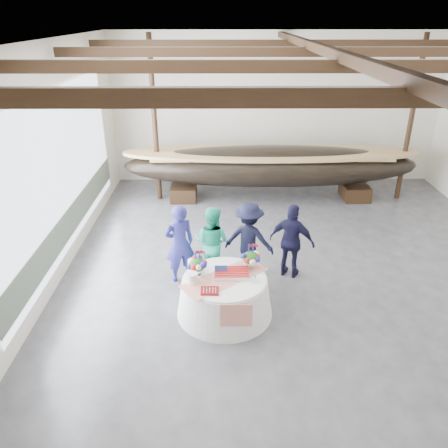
{
  "coord_description": "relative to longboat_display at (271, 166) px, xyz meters",
  "views": [
    {
      "loc": [
        -1.72,
        -7.52,
        4.94
      ],
      "look_at": [
        -1.65,
        0.35,
        1.11
      ],
      "focal_mm": 35.0,
      "sensor_mm": 36.0,
      "label": 1
    }
  ],
  "objects": [
    {
      "name": "tabletop_items",
      "position": [
        -1.41,
        -5.27,
        -0.11
      ],
      "size": [
        1.6,
        1.4,
        0.4
      ],
      "color": "red",
      "rests_on": "banquet_table"
    },
    {
      "name": "longboat_display",
      "position": [
        0.0,
        0.0,
        0.0
      ],
      "size": [
        8.37,
        1.67,
        1.57
      ],
      "color": "black",
      "rests_on": "ground"
    },
    {
      "name": "pavilion_structure",
      "position": [
        0.28,
        -3.62,
        3.0
      ],
      "size": [
        9.8,
        11.76,
        4.5
      ],
      "color": "black",
      "rests_on": "ground"
    },
    {
      "name": "guest_man_left",
      "position": [
        -0.86,
        -4.08,
        -0.21
      ],
      "size": [
        1.15,
        0.86,
        1.58
      ],
      "primitive_type": "imported",
      "rotation": [
        0.0,
        0.0,
        2.85
      ],
      "color": "black",
      "rests_on": "ground"
    },
    {
      "name": "wall_back",
      "position": [
        0.28,
        1.62,
        1.25
      ],
      "size": [
        10.0,
        0.02,
        4.5
      ],
      "primitive_type": "cube",
      "color": "silver",
      "rests_on": "ground"
    },
    {
      "name": "guest_man_right",
      "position": [
        -0.0,
        -4.19,
        -0.21
      ],
      "size": [
        1.01,
        0.75,
        1.59
      ],
      "primitive_type": "imported",
      "rotation": [
        0.0,
        0.0,
        2.69
      ],
      "color": "black",
      "rests_on": "ground"
    },
    {
      "name": "open_bay",
      "position": [
        -4.67,
        -3.38,
        0.82
      ],
      "size": [
        0.03,
        7.0,
        3.2
      ],
      "color": "silver",
      "rests_on": "ground"
    },
    {
      "name": "banquet_table",
      "position": [
        -1.37,
        -5.43,
        -0.63
      ],
      "size": [
        1.73,
        1.73,
        0.74
      ],
      "color": "silver",
      "rests_on": "ground"
    },
    {
      "name": "wall_left",
      "position": [
        -4.72,
        -4.38,
        1.25
      ],
      "size": [
        0.02,
        12.0,
        4.5
      ],
      "primitive_type": "cube",
      "color": "silver",
      "rests_on": "ground"
    },
    {
      "name": "ceiling",
      "position": [
        0.28,
        -4.38,
        3.5
      ],
      "size": [
        10.0,
        12.0,
        0.01
      ],
      "primitive_type": "cube",
      "color": "white",
      "rests_on": "wall_back"
    },
    {
      "name": "guest_woman_teal",
      "position": [
        -1.62,
        -4.18,
        -0.23
      ],
      "size": [
        0.92,
        0.84,
        1.54
      ],
      "primitive_type": "imported",
      "rotation": [
        0.0,
        0.0,
        2.73
      ],
      "color": "#22B28B",
      "rests_on": "ground"
    },
    {
      "name": "guest_woman_blue",
      "position": [
        -2.25,
        -4.32,
        -0.18
      ],
      "size": [
        0.71,
        0.6,
        1.65
      ],
      "primitive_type": "imported",
      "rotation": [
        0.0,
        0.0,
        3.54
      ],
      "color": "navy",
      "rests_on": "ground"
    },
    {
      "name": "floor",
      "position": [
        0.28,
        -4.38,
        -1.0
      ],
      "size": [
        10.0,
        12.0,
        0.01
      ],
      "primitive_type": "cube",
      "color": "#3D3D42",
      "rests_on": "ground"
    }
  ]
}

